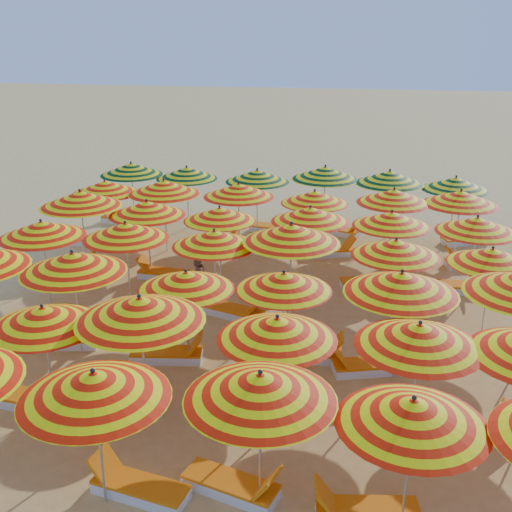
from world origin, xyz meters
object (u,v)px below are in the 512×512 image
Objects in this scene: lounger_10 at (168,354)px; umbrella_40 at (390,177)px; umbrella_25 at (147,208)px; umbrella_41 at (456,184)px; beachgoer_a at (190,322)px; umbrella_32 at (239,190)px; lounger_5 at (31,400)px; umbrella_3 at (260,387)px; umbrella_39 at (325,173)px; lounger_1 at (233,486)px; lounger_2 at (365,512)px; umbrella_7 at (43,317)px; umbrella_16 at (401,283)px; lounger_20 at (330,251)px; umbrella_31 at (164,187)px; lounger_21 at (470,263)px; umbrella_19 at (126,231)px; lounger_13 at (235,312)px; lounger_9 at (66,340)px; umbrella_20 at (214,239)px; lounger_18 at (97,241)px; umbrella_8 at (140,309)px; lounger_16 at (370,283)px; lounger_12 at (367,366)px; umbrella_4 at (413,412)px; lounger_23 at (273,228)px; umbrella_22 at (396,248)px; umbrella_24 at (80,199)px; umbrella_26 at (220,214)px; lounger_19 at (254,247)px; umbrella_14 at (186,281)px; umbrella_38 at (257,176)px; lounger_7 at (247,416)px; lounger_25 at (466,239)px; umbrella_9 at (277,329)px; umbrella_35 at (461,198)px; lounger_14 at (71,266)px; umbrella_30 at (105,187)px; umbrella_33 at (315,197)px; lounger_17 at (450,287)px; lounger_24 at (339,231)px; umbrella_23 at (492,257)px; lounger_6 at (125,404)px; lounger_11 at (308,353)px; lounger_22 at (122,219)px; umbrella_10 at (419,335)px; umbrella_18 at (42,229)px; umbrella_34 at (394,196)px.

umbrella_40 is at bearing 54.40° from lounger_10.
umbrella_41 is (9.85, 4.71, 0.01)m from umbrella_25.
beachgoer_a reaches higher than lounger_10.
umbrella_32 is 1.66× the size of lounger_5.
umbrella_39 reaches higher than umbrella_3.
lounger_1 and lounger_2 have the same top height.
umbrella_16 is (7.18, 2.35, 0.24)m from umbrella_7.
umbrella_7 is 1.50× the size of lounger_20.
umbrella_31 reaches higher than lounger_21.
umbrella_19 is at bearing 10.43° from lounger_21.
lounger_10 and lounger_13 have the same top height.
lounger_1 is at bearing -51.28° from lounger_9.
umbrella_20 reaches higher than beachgoer_a.
lounger_10 and lounger_18 have the same top height.
umbrella_8 reaches higher than lounger_16.
umbrella_31 is 1.51× the size of lounger_12.
umbrella_4 reaches higher than umbrella_20.
umbrella_22 is at bearing -49.15° from lounger_23.
umbrella_24 reaches higher than umbrella_26.
umbrella_31 is 1.52× the size of lounger_19.
umbrella_14 is 0.95× the size of umbrella_38.
lounger_25 is (6.03, 12.13, 0.00)m from lounger_7.
umbrella_32 is at bearing 104.65° from umbrella_9.
umbrella_35 is (7.43, 9.99, -0.14)m from umbrella_8.
lounger_7 is 10.19m from lounger_14.
umbrella_38 reaches higher than umbrella_30.
umbrella_35 is (7.30, 0.10, 0.03)m from umbrella_32.
umbrella_33 is at bearing 0.66° from umbrella_30.
lounger_17 is at bearing 78.90° from umbrella_4.
umbrella_4 is 15.10m from lounger_24.
umbrella_16 is at bearing -72.29° from umbrella_33.
lounger_2 is 8.88m from lounger_9.
lounger_10 is at bearing -160.11° from umbrella_23.
lounger_16 is at bearing 48.55° from umbrella_7.
umbrella_41 reaches higher than umbrella_23.
lounger_1 and lounger_6 have the same top height.
lounger_11 is (2.73, -9.36, -2.07)m from umbrella_38.
lounger_20 is (-1.93, -2.15, -2.18)m from umbrella_40.
umbrella_38 reaches higher than lounger_6.
umbrella_14 reaches higher than lounger_2.
lounger_20 is 1.02× the size of lounger_22.
umbrella_33 is at bearing 26.36° from umbrella_25.
umbrella_40 reaches higher than umbrella_10.
umbrella_3 is at bearing -114.72° from lounger_16.
lounger_2 is at bearing -38.78° from umbrella_18.
lounger_10 is at bearing 70.03° from beachgoer_a.
umbrella_41 is at bearing 35.58° from umbrella_19.
umbrella_41 reaches higher than umbrella_22.
umbrella_34 is 0.95× the size of umbrella_38.
umbrella_38 is (4.93, 7.26, -0.01)m from umbrella_18.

